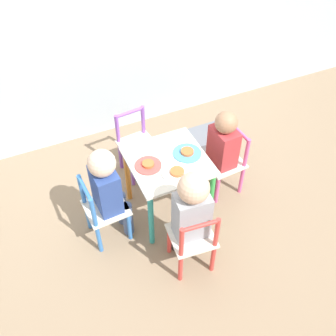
{
  "coord_description": "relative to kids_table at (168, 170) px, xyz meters",
  "views": [
    {
      "loc": [
        -0.74,
        -1.64,
        2.23
      ],
      "look_at": [
        0.0,
        0.0,
        0.42
      ],
      "focal_mm": 42.0,
      "sensor_mm": 36.0,
      "label": 1
    }
  ],
  "objects": [
    {
      "name": "child_left",
      "position": [
        -0.41,
        -0.02,
        0.05
      ],
      "size": [
        0.22,
        0.21,
        0.74
      ],
      "rotation": [
        0.0,
        0.0,
        -4.65
      ],
      "color": "#4C608E",
      "rests_on": "ground_plane"
    },
    {
      "name": "kids_table",
      "position": [
        0.0,
        0.0,
        0.0
      ],
      "size": [
        0.5,
        0.5,
        0.49
      ],
      "color": "silver",
      "rests_on": "ground_plane"
    },
    {
      "name": "chair_pink",
      "position": [
        0.47,
        0.03,
        -0.15
      ],
      "size": [
        0.28,
        0.28,
        0.52
      ],
      "rotation": [
        0.0,
        0.0,
        -1.51
      ],
      "color": "silver",
      "rests_on": "ground_plane"
    },
    {
      "name": "chair_purple",
      "position": [
        -0.05,
        0.47,
        -0.15
      ],
      "size": [
        0.28,
        0.28,
        0.52
      ],
      "rotation": [
        0.0,
        0.0,
        0.1
      ],
      "color": "silver",
      "rests_on": "ground_plane"
    },
    {
      "name": "child_front",
      "position": [
        -0.04,
        -0.41,
        0.07
      ],
      "size": [
        0.21,
        0.23,
        0.77
      ],
      "rotation": [
        0.0,
        0.0,
        -3.25
      ],
      "color": "#38383D",
      "rests_on": "ground_plane"
    },
    {
      "name": "child_right",
      "position": [
        0.41,
        0.03,
        0.02
      ],
      "size": [
        0.21,
        0.21,
        0.71
      ],
      "rotation": [
        0.0,
        0.0,
        -1.51
      ],
      "color": "#7A6B5B",
      "rests_on": "ground_plane"
    },
    {
      "name": "storage_bin",
      "position": [
        0.59,
        0.48,
        -0.33
      ],
      "size": [
        0.36,
        0.24,
        0.14
      ],
      "color": "slate",
      "rests_on": "ground_plane"
    },
    {
      "name": "chair_blue",
      "position": [
        -0.47,
        -0.03,
        -0.15
      ],
      "size": [
        0.27,
        0.27,
        0.52
      ],
      "rotation": [
        0.0,
        0.0,
        -4.65
      ],
      "color": "silver",
      "rests_on": "ground_plane"
    },
    {
      "name": "plate_left",
      "position": [
        -0.14,
        0.0,
        0.1
      ],
      "size": [
        0.17,
        0.17,
        0.03
      ],
      "color": "#E54C47",
      "rests_on": "kids_table"
    },
    {
      "name": "plate_right",
      "position": [
        0.14,
        0.0,
        0.1
      ],
      "size": [
        0.18,
        0.18,
        0.03
      ],
      "color": "#4C9EE0",
      "rests_on": "kids_table"
    },
    {
      "name": "ground_plane",
      "position": [
        0.0,
        0.0,
        -0.4
      ],
      "size": [
        6.0,
        6.0,
        0.0
      ],
      "primitive_type": "plane",
      "color": "#8C755B"
    },
    {
      "name": "plate_front",
      "position": [
        -0.0,
        -0.14,
        0.1
      ],
      "size": [
        0.19,
        0.19,
        0.03
      ],
      "color": "white",
      "rests_on": "kids_table"
    },
    {
      "name": "chair_red",
      "position": [
        -0.05,
        -0.47,
        -0.15
      ],
      "size": [
        0.29,
        0.29,
        0.52
      ],
      "rotation": [
        0.0,
        0.0,
        -3.25
      ],
      "color": "silver",
      "rests_on": "ground_plane"
    }
  ]
}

